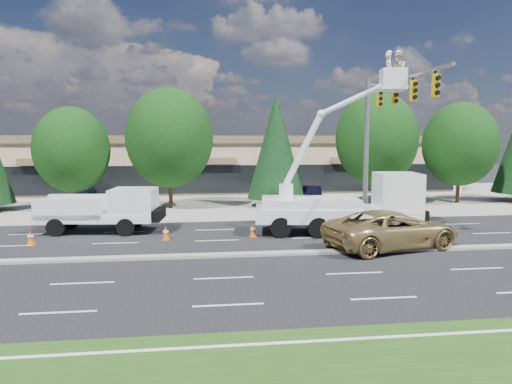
{
  "coord_description": "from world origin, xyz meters",
  "views": [
    {
      "loc": [
        -0.82,
        -19.53,
        5.03
      ],
      "look_at": [
        2.06,
        3.67,
        2.4
      ],
      "focal_mm": 32.0,
      "sensor_mm": 36.0,
      "label": 1
    }
  ],
  "objects": [
    {
      "name": "ground",
      "position": [
        0.0,
        0.0,
        0.0
      ],
      "size": [
        140.0,
        140.0,
        0.0
      ],
      "primitive_type": "plane",
      "color": "black",
      "rests_on": "ground"
    },
    {
      "name": "concrete_apron",
      "position": [
        0.0,
        20.0,
        0.01
      ],
      "size": [
        140.0,
        22.0,
        0.01
      ],
      "primitive_type": "cube",
      "color": "gray",
      "rests_on": "ground"
    },
    {
      "name": "road_median",
      "position": [
        0.0,
        0.0,
        0.06
      ],
      "size": [
        120.0,
        0.55,
        0.12
      ],
      "primitive_type": "cube",
      "color": "gray",
      "rests_on": "ground"
    },
    {
      "name": "strip_mall",
      "position": [
        0.0,
        29.97,
        2.83
      ],
      "size": [
        50.4,
        15.4,
        5.5
      ],
      "color": "tan",
      "rests_on": "ground"
    },
    {
      "name": "tree_front_c",
      "position": [
        -10.0,
        15.0,
        4.39
      ],
      "size": [
        5.4,
        5.4,
        7.49
      ],
      "color": "#332114",
      "rests_on": "ground"
    },
    {
      "name": "tree_front_d",
      "position": [
        -3.0,
        15.0,
        5.24
      ],
      "size": [
        6.45,
        6.45,
        8.95
      ],
      "color": "#332114",
      "rests_on": "ground"
    },
    {
      "name": "tree_front_e",
      "position": [
        5.0,
        15.0,
        4.65
      ],
      "size": [
        4.39,
        4.39,
        8.66
      ],
      "color": "#332114",
      "rests_on": "ground"
    },
    {
      "name": "tree_front_f",
      "position": [
        13.0,
        15.0,
        5.17
      ],
      "size": [
        6.37,
        6.37,
        8.84
      ],
      "color": "#332114",
      "rests_on": "ground"
    },
    {
      "name": "tree_front_g",
      "position": [
        20.0,
        15.0,
        4.75
      ],
      "size": [
        5.85,
        5.85,
        8.12
      ],
      "color": "#332114",
      "rests_on": "ground"
    },
    {
      "name": "tree_back_a",
      "position": [
        -18.0,
        42.0,
        4.88
      ],
      "size": [
        4.62,
        4.62,
        9.1
      ],
      "color": "#332114",
      "rests_on": "ground"
    },
    {
      "name": "tree_back_b",
      "position": [
        -4.0,
        42.0,
        5.82
      ],
      "size": [
        5.5,
        5.5,
        10.84
      ],
      "color": "#332114",
      "rests_on": "ground"
    },
    {
      "name": "tree_back_c",
      "position": [
        10.0,
        42.0,
        5.21
      ],
      "size": [
        4.92,
        4.92,
        9.71
      ],
      "color": "#332114",
      "rests_on": "ground"
    },
    {
      "name": "tree_back_d",
      "position": [
        22.0,
        42.0,
        5.34
      ],
      "size": [
        5.05,
        5.05,
        9.96
      ],
      "color": "#332114",
      "rests_on": "ground"
    },
    {
      "name": "signal_mast",
      "position": [
        10.03,
        7.04,
        6.06
      ],
      "size": [
        2.76,
        10.16,
        9.0
      ],
      "color": "gray",
      "rests_on": "ground"
    },
    {
      "name": "utility_pickup",
      "position": [
        -5.97,
        6.15,
        1.0
      ],
      "size": [
        6.52,
        3.0,
        2.42
      ],
      "rotation": [
        0.0,
        0.0,
        -0.11
      ],
      "color": "white",
      "rests_on": "ground"
    },
    {
      "name": "bucket_truck",
      "position": [
        7.38,
        4.07,
        2.11
      ],
      "size": [
        9.0,
        3.86,
        9.71
      ],
      "rotation": [
        0.0,
        0.0,
        -0.15
      ],
      "color": "white",
      "rests_on": "ground"
    },
    {
      "name": "traffic_cone_a",
      "position": [
        -9.03,
        3.43,
        0.34
      ],
      "size": [
        0.4,
        0.4,
        0.7
      ],
      "color": "#E05D07",
      "rests_on": "ground"
    },
    {
      "name": "traffic_cone_b",
      "position": [
        -2.58,
        3.73,
        0.34
      ],
      "size": [
        0.4,
        0.4,
        0.7
      ],
      "color": "#E05D07",
      "rests_on": "ground"
    },
    {
      "name": "traffic_cone_c",
      "position": [
        1.92,
        3.9,
        0.34
      ],
      "size": [
        0.4,
        0.4,
        0.7
      ],
      "color": "#E05D07",
      "rests_on": "ground"
    },
    {
      "name": "minivan",
      "position": [
        8.09,
        0.6,
        0.9
      ],
      "size": [
        7.0,
        4.53,
        1.79
      ],
      "primitive_type": "imported",
      "rotation": [
        0.0,
        0.0,
        1.83
      ],
      "color": "#A68A50",
      "rests_on": "ground"
    },
    {
      "name": "parked_car_west",
      "position": [
        -10.32,
        20.39,
        0.66
      ],
      "size": [
        2.42,
        4.16,
        1.33
      ],
      "primitive_type": "imported",
      "rotation": [
        0.0,
        0.0,
        0.23
      ],
      "color": "black",
      "rests_on": "ground"
    },
    {
      "name": "parked_car_east",
      "position": [
        8.16,
        16.2,
        0.7
      ],
      "size": [
        2.29,
        4.44,
        1.39
      ],
      "primitive_type": "imported",
      "rotation": [
        0.0,
        0.0,
        -0.2
      ],
      "color": "black",
      "rests_on": "ground"
    }
  ]
}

